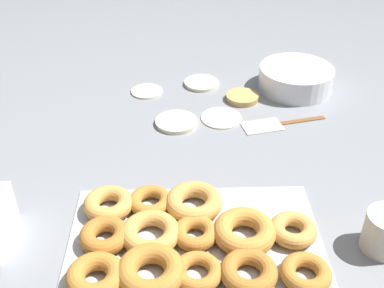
{
  "coord_description": "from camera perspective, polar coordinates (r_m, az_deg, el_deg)",
  "views": [
    {
      "loc": [
        -0.03,
        -1.01,
        0.65
      ],
      "look_at": [
        0.0,
        -0.13,
        0.04
      ],
      "focal_mm": 45.0,
      "sensor_mm": 36.0,
      "label": 1
    }
  ],
  "objects": [
    {
      "name": "pancake_3",
      "position": [
        1.33,
        5.98,
        5.52
      ],
      "size": [
        0.09,
        0.09,
        0.02
      ],
      "primitive_type": "cylinder",
      "color": "tan",
      "rests_on": "ground_plane"
    },
    {
      "name": "spatula",
      "position": [
        1.23,
        9.38,
        2.29
      ],
      "size": [
        0.22,
        0.08,
        0.01
      ],
      "rotation": [
        0.0,
        0.0,
        3.36
      ],
      "color": "brown",
      "rests_on": "ground_plane"
    },
    {
      "name": "pancake_1",
      "position": [
        1.22,
        -1.87,
        2.61
      ],
      "size": [
        0.11,
        0.11,
        0.01
      ],
      "primitive_type": "cylinder",
      "color": "beige",
      "rests_on": "ground_plane"
    },
    {
      "name": "pancake_2",
      "position": [
        1.24,
        3.51,
        3.17
      ],
      "size": [
        0.1,
        0.1,
        0.01
      ],
      "primitive_type": "cylinder",
      "color": "silver",
      "rests_on": "ground_plane"
    },
    {
      "name": "batter_bowl",
      "position": [
        1.4,
        12.18,
        7.61
      ],
      "size": [
        0.21,
        0.21,
        0.07
      ],
      "color": "white",
      "rests_on": "ground_plane"
    },
    {
      "name": "ground_plane",
      "position": [
        1.21,
        -0.3,
        2.07
      ],
      "size": [
        3.0,
        3.0,
        0.0
      ],
      "primitive_type": "plane",
      "color": "gray"
    },
    {
      "name": "donut_tray",
      "position": [
        0.88,
        -0.75,
        -11.21
      ],
      "size": [
        0.47,
        0.3,
        0.04
      ],
      "color": "#ADAFB5",
      "rests_on": "ground_plane"
    },
    {
      "name": "pancake_0",
      "position": [
        1.37,
        -5.39,
        6.33
      ],
      "size": [
        0.09,
        0.09,
        0.01
      ],
      "primitive_type": "cylinder",
      "color": "beige",
      "rests_on": "ground_plane"
    },
    {
      "name": "pancake_4",
      "position": [
        1.4,
        1.11,
        7.22
      ],
      "size": [
        0.1,
        0.1,
        0.01
      ],
      "primitive_type": "cylinder",
      "color": "beige",
      "rests_on": "ground_plane"
    }
  ]
}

